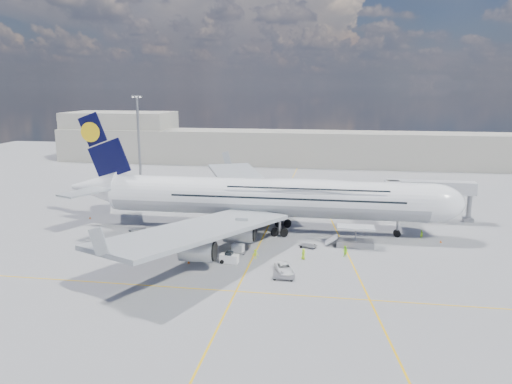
# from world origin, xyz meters

# --- Properties ---
(ground) EXTENTS (300.00, 300.00, 0.00)m
(ground) POSITION_xyz_m (0.00, 0.00, 0.00)
(ground) COLOR gray
(ground) RESTS_ON ground
(taxi_line_main) EXTENTS (0.25, 220.00, 0.01)m
(taxi_line_main) POSITION_xyz_m (0.00, 0.00, 0.01)
(taxi_line_main) COLOR yellow
(taxi_line_main) RESTS_ON ground
(taxi_line_cross) EXTENTS (120.00, 0.25, 0.01)m
(taxi_line_cross) POSITION_xyz_m (0.00, -20.00, 0.01)
(taxi_line_cross) COLOR yellow
(taxi_line_cross) RESTS_ON ground
(taxi_line_diag) EXTENTS (14.16, 99.06, 0.01)m
(taxi_line_diag) POSITION_xyz_m (14.00, 10.00, 0.01)
(taxi_line_diag) COLOR yellow
(taxi_line_diag) RESTS_ON ground
(airliner) EXTENTS (77.26, 79.15, 23.71)m
(airliner) POSITION_xyz_m (0.26, 10.00, 6.87)
(airliner) COLOR white
(airliner) RESTS_ON ground
(jet_bridge) EXTENTS (18.80, 12.10, 8.50)m
(jet_bridge) POSITION_xyz_m (29.81, 20.94, 6.85)
(jet_bridge) COLOR #B7B7BC
(jet_bridge) RESTS_ON ground
(cargo_loader) EXTENTS (8.53, 3.20, 3.67)m
(cargo_loader) POSITION_xyz_m (16.82, 2.89, 1.25)
(cargo_loader) COLOR silver
(cargo_loader) RESTS_ON ground
(light_mast) EXTENTS (3.00, 0.70, 25.50)m
(light_mast) POSITION_xyz_m (-40.00, 45.00, 13.21)
(light_mast) COLOR gray
(light_mast) RESTS_ON ground
(terminal) EXTENTS (180.00, 16.00, 12.00)m
(terminal) POSITION_xyz_m (0.00, 95.00, 6.00)
(terminal) COLOR #B2AD9E
(terminal) RESTS_ON ground
(hangar) EXTENTS (40.00, 22.00, 18.00)m
(hangar) POSITION_xyz_m (-70.00, 100.00, 9.00)
(hangar) COLOR #B2AD9E
(hangar) RESTS_ON ground
(tree_line) EXTENTS (160.00, 6.00, 8.00)m
(tree_line) POSITION_xyz_m (40.00, 140.00, 4.00)
(tree_line) COLOR #193814
(tree_line) RESTS_ON ground
(dolly_row_a) EXTENTS (3.20, 2.50, 0.42)m
(dolly_row_a) POSITION_xyz_m (-20.46, -1.94, 0.32)
(dolly_row_a) COLOR gray
(dolly_row_a) RESTS_ON ground
(dolly_row_b) EXTENTS (3.21, 1.75, 2.02)m
(dolly_row_b) POSITION_xyz_m (-15.83, -0.39, 1.09)
(dolly_row_b) COLOR gray
(dolly_row_b) RESTS_ON ground
(dolly_row_c) EXTENTS (2.89, 1.91, 1.69)m
(dolly_row_c) POSITION_xyz_m (-2.84, -4.36, 0.91)
(dolly_row_c) COLOR gray
(dolly_row_c) RESTS_ON ground
(dolly_back) EXTENTS (3.45, 2.19, 0.47)m
(dolly_back) POSITION_xyz_m (-24.94, 5.73, 0.37)
(dolly_back) COLOR gray
(dolly_back) RESTS_ON ground
(dolly_nose_far) EXTENTS (3.10, 1.66, 0.45)m
(dolly_nose_far) POSITION_xyz_m (6.04, -14.58, 0.35)
(dolly_nose_far) COLOR gray
(dolly_nose_far) RESTS_ON ground
(dolly_nose_near) EXTENTS (3.32, 2.65, 0.43)m
(dolly_nose_near) POSITION_xyz_m (8.72, 0.89, 0.33)
(dolly_nose_near) COLOR gray
(dolly_nose_near) RESTS_ON ground
(baggage_tug) EXTENTS (3.11, 1.71, 1.86)m
(baggage_tug) POSITION_xyz_m (-3.33, -9.05, 0.82)
(baggage_tug) COLOR white
(baggage_tug) RESTS_ON ground
(catering_truck_inner) EXTENTS (6.67, 3.09, 3.86)m
(catering_truck_inner) POSITION_xyz_m (-5.46, 29.94, 1.82)
(catering_truck_inner) COLOR gray
(catering_truck_inner) RESTS_ON ground
(catering_truck_outer) EXTENTS (7.51, 4.00, 4.26)m
(catering_truck_outer) POSITION_xyz_m (-15.02, 43.29, 1.98)
(catering_truck_outer) COLOR gray
(catering_truck_outer) RESTS_ON ground
(service_van) EXTENTS (3.80, 5.51, 1.40)m
(service_van) POSITION_xyz_m (5.88, -11.92, 0.70)
(service_van) COLOR white
(service_van) RESTS_ON ground
(crew_nose) EXTENTS (0.72, 0.64, 1.65)m
(crew_nose) POSITION_xyz_m (29.39, 9.40, 0.83)
(crew_nose) COLOR #94DE17
(crew_nose) RESTS_ON ground
(crew_loader) EXTENTS (1.22, 1.20, 1.98)m
(crew_loader) POSITION_xyz_m (15.14, -3.34, 0.99)
(crew_loader) COLOR #A1FF1A
(crew_loader) RESTS_ON ground
(crew_wing) EXTENTS (0.61, 1.00, 1.59)m
(crew_wing) POSITION_xyz_m (-8.06, -0.42, 0.79)
(crew_wing) COLOR #BFFF1A
(crew_wing) RESTS_ON ground
(crew_van) EXTENTS (1.02, 1.06, 1.83)m
(crew_van) POSITION_xyz_m (8.35, -5.41, 0.91)
(crew_van) COLOR #B8F81A
(crew_van) RESTS_ON ground
(crew_tug) EXTENTS (1.06, 0.62, 1.64)m
(crew_tug) POSITION_xyz_m (0.54, -6.48, 0.82)
(crew_tug) COLOR #D7FF1A
(crew_tug) RESTS_ON ground
(cone_nose) EXTENTS (0.41, 0.41, 0.52)m
(cone_nose) POSITION_xyz_m (32.50, 7.54, 0.25)
(cone_nose) COLOR #D9570B
(cone_nose) RESTS_ON ground
(cone_wing_left_inner) EXTENTS (0.44, 0.44, 0.56)m
(cone_wing_left_inner) POSITION_xyz_m (-2.72, 25.37, 0.27)
(cone_wing_left_inner) COLOR #D9570B
(cone_wing_left_inner) RESTS_ON ground
(cone_wing_left_outer) EXTENTS (0.41, 0.41, 0.52)m
(cone_wing_left_outer) POSITION_xyz_m (-9.72, 38.95, 0.25)
(cone_wing_left_outer) COLOR #D9570B
(cone_wing_left_outer) RESTS_ON ground
(cone_wing_right_inner) EXTENTS (0.43, 0.43, 0.55)m
(cone_wing_right_inner) POSITION_xyz_m (-12.38, -3.59, 0.26)
(cone_wing_right_inner) COLOR #D9570B
(cone_wing_right_inner) RESTS_ON ground
(cone_wing_right_outer) EXTENTS (0.39, 0.39, 0.49)m
(cone_wing_right_outer) POSITION_xyz_m (-9.74, -10.27, 0.24)
(cone_wing_right_outer) COLOR #D9570B
(cone_wing_right_outer) RESTS_ON ground
(cone_tail) EXTENTS (0.42, 0.42, 0.53)m
(cone_tail) POSITION_xyz_m (-38.61, 12.80, 0.26)
(cone_tail) COLOR #D9570B
(cone_tail) RESTS_ON ground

